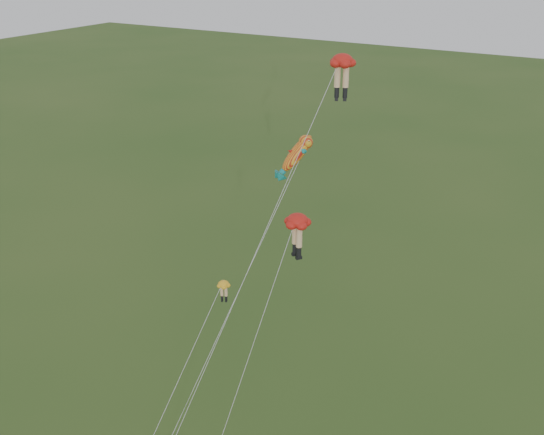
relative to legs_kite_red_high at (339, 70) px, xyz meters
The scene contains 4 objects.
legs_kite_red_high is the anchor object (origin of this frame).
legs_kite_red_mid 9.05m from the legs_kite_red_high, 87.88° to the right, with size 3.05×8.24×14.64m.
legs_kite_yellow 15.45m from the legs_kite_red_high, 138.70° to the right, with size 1.14×9.56×8.41m.
fish_kite 5.57m from the legs_kite_red_high, 158.92° to the right, with size 4.44×11.46×17.63m.
Camera 1 is at (17.91, -21.16, 27.86)m, focal length 40.00 mm.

